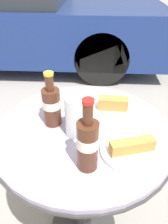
# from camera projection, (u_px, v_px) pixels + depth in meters

# --- Properties ---
(bistro_table) EXTENTS (0.68, 0.68, 0.71)m
(bistro_table) POSITION_uv_depth(u_px,v_px,m) (84.00, 159.00, 0.93)
(bistro_table) COLOR #333333
(bistro_table) RESTS_ON ground_plane
(cola_bottle_left) EXTENTS (0.07, 0.07, 0.21)m
(cola_bottle_left) POSITION_uv_depth(u_px,v_px,m) (52.00, 105.00, 0.81)
(cola_bottle_left) COLOR #4C2819
(cola_bottle_left) RESTS_ON bistro_table
(cola_bottle_right) EXTENTS (0.07, 0.07, 0.24)m
(cola_bottle_right) POSITION_uv_depth(u_px,v_px,m) (88.00, 143.00, 0.62)
(cola_bottle_right) COLOR #4C2819
(cola_bottle_right) RESTS_ON bistro_table
(drinking_glass) EXTENTS (0.08, 0.08, 0.15)m
(drinking_glass) POSITION_uv_depth(u_px,v_px,m) (76.00, 118.00, 0.76)
(drinking_glass) COLOR #C68923
(drinking_glass) RESTS_ON bistro_table
(lunch_plate_near) EXTENTS (0.21, 0.21, 0.06)m
(lunch_plate_near) POSITION_uv_depth(u_px,v_px,m) (113.00, 108.00, 0.91)
(lunch_plate_near) COLOR white
(lunch_plate_near) RESTS_ON bistro_table
(lunch_plate_far) EXTENTS (0.21, 0.21, 0.06)m
(lunch_plate_far) POSITION_uv_depth(u_px,v_px,m) (131.00, 149.00, 0.72)
(lunch_plate_far) COLOR white
(lunch_plate_far) RESTS_ON bistro_table
(parked_car) EXTENTS (4.08, 1.83, 1.30)m
(parked_car) POSITION_uv_depth(u_px,v_px,m) (8.00, 14.00, 3.05)
(parked_car) COLOR navy
(parked_car) RESTS_ON ground_plane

